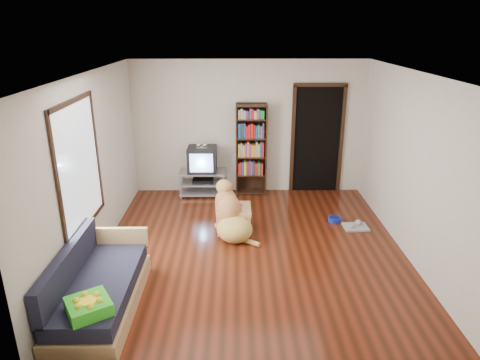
{
  "coord_description": "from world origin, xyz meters",
  "views": [
    {
      "loc": [
        -0.24,
        -5.67,
        3.19
      ],
      "look_at": [
        -0.18,
        0.62,
        0.9
      ],
      "focal_mm": 32.0,
      "sensor_mm": 36.0,
      "label": 1
    }
  ],
  "objects_px": {
    "crt_tv": "(202,159)",
    "coffee_table": "(234,214)",
    "green_cushion": "(89,306)",
    "sofa": "(98,290)",
    "dog_bowl": "(334,219)",
    "tv_stand": "(203,182)",
    "laptop": "(234,207)",
    "bookshelf": "(251,145)",
    "dog": "(231,216)",
    "grey_rag": "(356,227)"
  },
  "relations": [
    {
      "from": "grey_rag",
      "to": "sofa",
      "type": "height_order",
      "value": "sofa"
    },
    {
      "from": "green_cushion",
      "to": "tv_stand",
      "type": "bearing_deg",
      "value": 46.29
    },
    {
      "from": "dog_bowl",
      "to": "grey_rag",
      "type": "distance_m",
      "value": 0.39
    },
    {
      "from": "dog_bowl",
      "to": "coffee_table",
      "type": "distance_m",
      "value": 1.77
    },
    {
      "from": "laptop",
      "to": "tv_stand",
      "type": "height_order",
      "value": "tv_stand"
    },
    {
      "from": "bookshelf",
      "to": "grey_rag",
      "type": "bearing_deg",
      "value": -43.28
    },
    {
      "from": "green_cushion",
      "to": "bookshelf",
      "type": "distance_m",
      "value": 4.73
    },
    {
      "from": "laptop",
      "to": "dog_bowl",
      "type": "relative_size",
      "value": 1.48
    },
    {
      "from": "bookshelf",
      "to": "sofa",
      "type": "bearing_deg",
      "value": -117.32
    },
    {
      "from": "bookshelf",
      "to": "dog",
      "type": "relative_size",
      "value": 1.81
    },
    {
      "from": "laptop",
      "to": "crt_tv",
      "type": "distance_m",
      "value": 1.75
    },
    {
      "from": "coffee_table",
      "to": "sofa",
      "type": "bearing_deg",
      "value": -127.5
    },
    {
      "from": "dog_bowl",
      "to": "sofa",
      "type": "relative_size",
      "value": 0.12
    },
    {
      "from": "dog_bowl",
      "to": "coffee_table",
      "type": "relative_size",
      "value": 0.4
    },
    {
      "from": "laptop",
      "to": "grey_rag",
      "type": "xyz_separation_m",
      "value": [
        2.03,
        0.08,
        -0.4
      ]
    },
    {
      "from": "dog_bowl",
      "to": "tv_stand",
      "type": "xyz_separation_m",
      "value": [
        -2.35,
        1.26,
        0.23
      ]
    },
    {
      "from": "dog_bowl",
      "to": "crt_tv",
      "type": "bearing_deg",
      "value": 151.44
    },
    {
      "from": "dog_bowl",
      "to": "crt_tv",
      "type": "height_order",
      "value": "crt_tv"
    },
    {
      "from": "green_cushion",
      "to": "dog_bowl",
      "type": "height_order",
      "value": "green_cushion"
    },
    {
      "from": "dog_bowl",
      "to": "sofa",
      "type": "distance_m",
      "value": 4.09
    },
    {
      "from": "laptop",
      "to": "grey_rag",
      "type": "distance_m",
      "value": 2.07
    },
    {
      "from": "crt_tv",
      "to": "sofa",
      "type": "bearing_deg",
      "value": -104.93
    },
    {
      "from": "dog_bowl",
      "to": "bookshelf",
      "type": "relative_size",
      "value": 0.12
    },
    {
      "from": "bookshelf",
      "to": "dog",
      "type": "height_order",
      "value": "bookshelf"
    },
    {
      "from": "crt_tv",
      "to": "sofa",
      "type": "distance_m",
      "value": 3.81
    },
    {
      "from": "crt_tv",
      "to": "coffee_table",
      "type": "xyz_separation_m",
      "value": [
        0.62,
        -1.58,
        -0.46
      ]
    },
    {
      "from": "dog_bowl",
      "to": "sofa",
      "type": "height_order",
      "value": "sofa"
    },
    {
      "from": "laptop",
      "to": "crt_tv",
      "type": "xyz_separation_m",
      "value": [
        -0.62,
        1.61,
        0.33
      ]
    },
    {
      "from": "tv_stand",
      "to": "crt_tv",
      "type": "distance_m",
      "value": 0.47
    },
    {
      "from": "green_cushion",
      "to": "sofa",
      "type": "relative_size",
      "value": 0.23
    },
    {
      "from": "sofa",
      "to": "tv_stand",
      "type": "bearing_deg",
      "value": 74.98
    },
    {
      "from": "green_cushion",
      "to": "tv_stand",
      "type": "xyz_separation_m",
      "value": [
        0.85,
        4.26,
        -0.22
      ]
    },
    {
      "from": "coffee_table",
      "to": "dog",
      "type": "relative_size",
      "value": 0.55
    },
    {
      "from": "tv_stand",
      "to": "dog",
      "type": "bearing_deg",
      "value": -71.89
    },
    {
      "from": "laptop",
      "to": "coffee_table",
      "type": "distance_m",
      "value": 0.14
    },
    {
      "from": "dog_bowl",
      "to": "dog",
      "type": "distance_m",
      "value": 1.87
    },
    {
      "from": "green_cushion",
      "to": "dog_bowl",
      "type": "bearing_deg",
      "value": 10.71
    },
    {
      "from": "laptop",
      "to": "crt_tv",
      "type": "bearing_deg",
      "value": 79.66
    },
    {
      "from": "dog_bowl",
      "to": "dog",
      "type": "height_order",
      "value": "dog"
    },
    {
      "from": "crt_tv",
      "to": "coffee_table",
      "type": "distance_m",
      "value": 1.76
    },
    {
      "from": "tv_stand",
      "to": "grey_rag",
      "type": "bearing_deg",
      "value": -29.63
    },
    {
      "from": "green_cushion",
      "to": "crt_tv",
      "type": "distance_m",
      "value": 4.37
    },
    {
      "from": "grey_rag",
      "to": "bookshelf",
      "type": "relative_size",
      "value": 0.22
    },
    {
      "from": "bookshelf",
      "to": "dog_bowl",
      "type": "bearing_deg",
      "value": -43.97
    },
    {
      "from": "laptop",
      "to": "sofa",
      "type": "height_order",
      "value": "sofa"
    },
    {
      "from": "laptop",
      "to": "tv_stand",
      "type": "relative_size",
      "value": 0.36
    },
    {
      "from": "laptop",
      "to": "crt_tv",
      "type": "height_order",
      "value": "crt_tv"
    },
    {
      "from": "laptop",
      "to": "sofa",
      "type": "distance_m",
      "value": 2.6
    },
    {
      "from": "green_cushion",
      "to": "tv_stand",
      "type": "distance_m",
      "value": 4.34
    },
    {
      "from": "crt_tv",
      "to": "coffee_table",
      "type": "height_order",
      "value": "crt_tv"
    }
  ]
}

